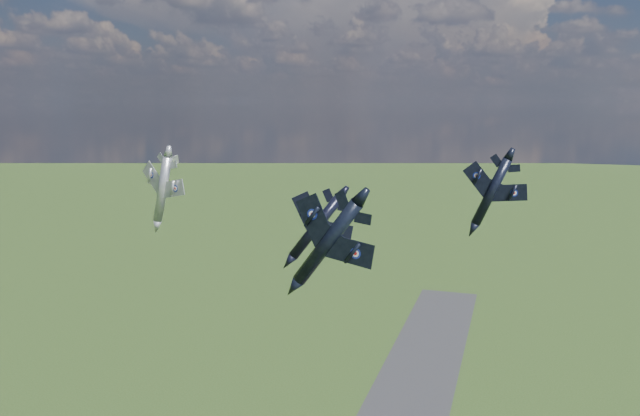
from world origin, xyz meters
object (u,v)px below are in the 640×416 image
(jet_lead_navy, at_px, (316,227))
(jet_left_silver, at_px, (163,189))
(jet_right_navy, at_px, (327,243))
(jet_high_navy, at_px, (491,192))

(jet_lead_navy, relative_size, jet_left_silver, 0.85)
(jet_right_navy, bearing_deg, jet_lead_navy, 118.83)
(jet_right_navy, relative_size, jet_high_navy, 0.92)
(jet_right_navy, relative_size, jet_left_silver, 0.88)
(jet_lead_navy, xyz_separation_m, jet_high_navy, (20.51, 23.90, 2.09))
(jet_right_navy, distance_m, jet_left_silver, 53.32)
(jet_lead_navy, xyz_separation_m, jet_right_navy, (7.18, -18.66, 2.48))
(jet_high_navy, relative_size, jet_left_silver, 0.95)
(jet_lead_navy, height_order, jet_right_navy, jet_right_navy)
(jet_lead_navy, distance_m, jet_right_navy, 20.14)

